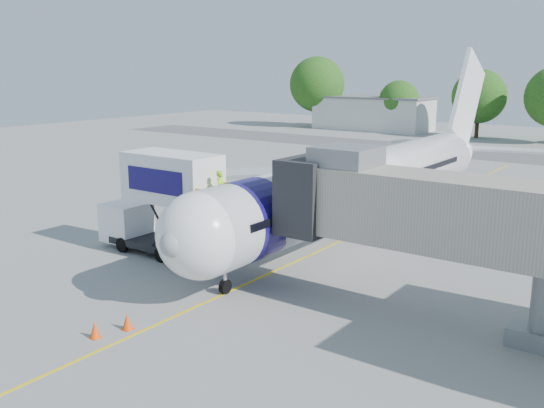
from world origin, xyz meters
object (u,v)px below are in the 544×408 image
Objects in this scene: aircraft at (370,182)px; catering_hiloader at (164,204)px; jet_bridge at (425,212)px; ground_tug at (165,350)px.

aircraft reaches higher than catering_hiloader.
jet_bridge is 1.64× the size of catering_hiloader.
aircraft is at bearing 99.82° from ground_tug.
jet_bridge is at bearing 62.86° from ground_tug.
catering_hiloader is 2.17× the size of ground_tug.
jet_bridge reaches higher than ground_tug.
aircraft is 13.77m from jet_bridge.
aircraft is 4.44× the size of catering_hiloader.
jet_bridge is at bearing 0.01° from catering_hiloader.
aircraft is at bearing 125.70° from jet_bridge.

